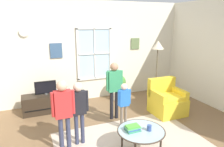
% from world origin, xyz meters
% --- Properties ---
extents(ground_plane, '(6.61, 5.88, 0.02)m').
position_xyz_m(ground_plane, '(0.00, 0.00, -0.01)').
color(ground_plane, brown).
extents(back_wall, '(6.01, 0.17, 2.85)m').
position_xyz_m(back_wall, '(0.00, 2.70, 1.42)').
color(back_wall, silver).
rests_on(back_wall, ground_plane).
extents(area_rug, '(2.84, 1.85, 0.01)m').
position_xyz_m(area_rug, '(0.15, 0.05, 0.00)').
color(area_rug, '#C6B29E').
rests_on(area_rug, ground_plane).
extents(tv_stand, '(1.19, 0.44, 0.47)m').
position_xyz_m(tv_stand, '(-1.22, 2.15, 0.23)').
color(tv_stand, '#2D2319').
rests_on(tv_stand, ground_plane).
extents(television, '(0.52, 0.08, 0.36)m').
position_xyz_m(television, '(-1.22, 2.15, 0.66)').
color(television, '#4C4C4C').
rests_on(television, tv_stand).
extents(armchair, '(0.76, 0.74, 0.87)m').
position_xyz_m(armchair, '(1.60, 0.91, 0.33)').
color(armchair, yellow).
rests_on(armchair, ground_plane).
extents(coffee_table, '(0.84, 0.84, 0.45)m').
position_xyz_m(coffee_table, '(0.16, -0.28, 0.42)').
color(coffee_table, '#99B2B7').
rests_on(coffee_table, ground_plane).
extents(book_stack, '(0.26, 0.20, 0.10)m').
position_xyz_m(book_stack, '(0.02, -0.23, 0.49)').
color(book_stack, '#3F9470').
rests_on(book_stack, coffee_table).
extents(cup, '(0.08, 0.08, 0.10)m').
position_xyz_m(cup, '(0.28, -0.34, 0.49)').
color(cup, '#334C8C').
rests_on(cup, coffee_table).
extents(remote_near_books, '(0.08, 0.15, 0.02)m').
position_xyz_m(remote_near_books, '(0.15, -0.19, 0.45)').
color(remote_near_books, black).
rests_on(remote_near_books, coffee_table).
extents(remote_near_cup, '(0.09, 0.14, 0.02)m').
position_xyz_m(remote_near_cup, '(0.14, -0.16, 0.45)').
color(remote_near_cup, black).
rests_on(remote_near_cup, coffee_table).
extents(person_blue_shirt, '(0.31, 0.14, 1.01)m').
position_xyz_m(person_blue_shirt, '(0.27, 0.66, 0.64)').
color(person_blue_shirt, '#726656').
rests_on(person_blue_shirt, ground_plane).
extents(person_black_shirt, '(0.37, 0.17, 1.23)m').
position_xyz_m(person_black_shirt, '(-0.77, 0.41, 0.77)').
color(person_black_shirt, '#333851').
rests_on(person_black_shirt, ground_plane).
extents(person_green_shirt, '(0.41, 0.19, 1.37)m').
position_xyz_m(person_green_shirt, '(0.24, 1.14, 0.86)').
color(person_green_shirt, black).
rests_on(person_green_shirt, ground_plane).
extents(person_red_shirt, '(0.40, 0.18, 1.34)m').
position_xyz_m(person_red_shirt, '(-1.07, 0.27, 0.84)').
color(person_red_shirt, '#333851').
rests_on(person_red_shirt, ground_plane).
extents(potted_plant_by_window, '(0.37, 0.37, 0.76)m').
position_xyz_m(potted_plant_by_window, '(0.86, 2.19, 0.39)').
color(potted_plant_by_window, silver).
rests_on(potted_plant_by_window, ground_plane).
extents(floor_lamp, '(0.32, 0.32, 1.79)m').
position_xyz_m(floor_lamp, '(1.66, 1.51, 1.50)').
color(floor_lamp, black).
rests_on(floor_lamp, ground_plane).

